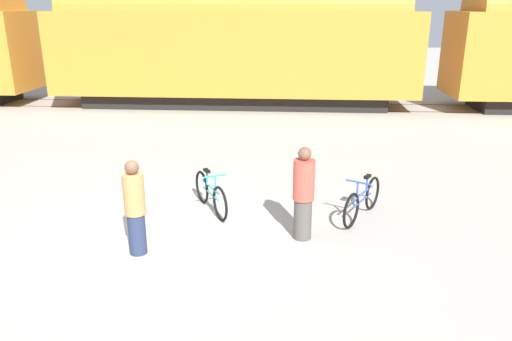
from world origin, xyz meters
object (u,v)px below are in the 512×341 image
bicycle_blue (362,200)px  freight_train (234,38)px  bicycle_teal (211,194)px  person_in_tan (135,208)px  person_in_red (303,194)px

bicycle_blue → freight_train: bearing=108.6°
bicycle_teal → person_in_tan: person_in_tan is taller
bicycle_teal → person_in_red: size_ratio=0.89×
person_in_tan → bicycle_teal: bearing=-141.9°
bicycle_teal → person_in_tan: (-0.90, -1.78, 0.43)m
bicycle_blue → person_in_red: size_ratio=0.93×
freight_train → bicycle_blue: bearing=-71.4°
freight_train → person_in_red: 11.95m
bicycle_teal → person_in_red: 2.09m
freight_train → bicycle_blue: size_ratio=29.03×
freight_train → bicycle_teal: bearing=-86.2°
bicycle_blue → person_in_red: (-1.12, -0.93, 0.46)m
bicycle_teal → person_in_tan: size_ratio=0.92×
bicycle_blue → bicycle_teal: bearing=177.5°
bicycle_blue → person_in_red: 1.53m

